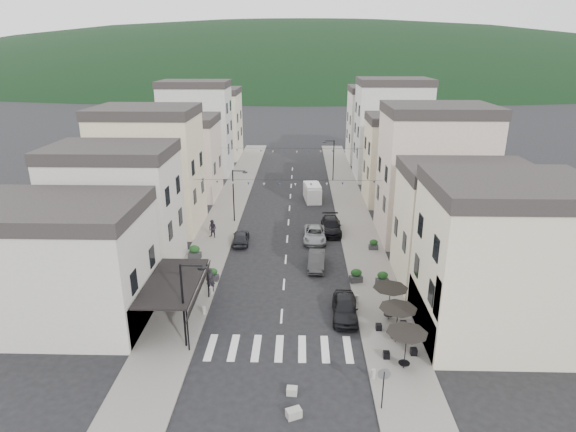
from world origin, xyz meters
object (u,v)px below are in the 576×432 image
object	(u,v)px
delivery_van	(312,192)
pedestrian_b	(213,229)
pedestrian_a	(211,280)
parked_car_b	(317,260)
parked_car_a	(345,308)
parked_car_e	(241,237)
parked_car_d	(331,226)
parked_car_c	(315,234)

from	to	relation	value
delivery_van	pedestrian_b	size ratio (longest dim) A/B	2.58
pedestrian_a	parked_car_b	bearing A→B (deg)	30.60
parked_car_a	parked_car_b	size ratio (longest dim) A/B	1.09
parked_car_a	parked_car_e	bearing A→B (deg)	126.42
parked_car_e	parked_car_d	bearing A→B (deg)	-163.42
parked_car_c	pedestrian_a	world-z (taller)	pedestrian_a
pedestrian_a	pedestrian_b	world-z (taller)	pedestrian_a
parked_car_a	parked_car_d	world-z (taller)	parked_car_a
parked_car_b	delivery_van	xyz separation A→B (m)	(0.04, 20.05, 0.42)
delivery_van	pedestrian_a	size ratio (longest dim) A/B	2.47
parked_car_d	pedestrian_b	bearing A→B (deg)	-170.66
parked_car_a	delivery_van	world-z (taller)	delivery_van
parked_car_e	pedestrian_b	xyz separation A→B (m)	(-3.05, 1.30, 0.39)
delivery_van	pedestrian_b	distance (m)	17.03
parked_car_c	pedestrian_b	size ratio (longest dim) A/B	2.59
parked_car_d	delivery_van	world-z (taller)	delivery_van
parked_car_a	parked_car_e	world-z (taller)	parked_car_a
parked_car_c	pedestrian_a	distance (m)	14.12
parked_car_a	delivery_van	xyz separation A→B (m)	(-1.76, 28.40, 0.33)
parked_car_b	parked_car_e	world-z (taller)	parked_car_b
parked_car_d	delivery_van	xyz separation A→B (m)	(-1.76, 11.38, 0.36)
parked_car_e	pedestrian_a	size ratio (longest dim) A/B	2.00
delivery_van	parked_car_a	bearing A→B (deg)	-92.53
parked_car_d	parked_car_c	bearing A→B (deg)	-128.30
parked_car_b	delivery_van	size ratio (longest dim) A/B	0.85
pedestrian_b	parked_car_a	bearing A→B (deg)	-28.19
parked_car_d	pedestrian_a	xyz separation A→B (m)	(-10.40, -13.48, 0.36)
parked_car_e	delivery_van	size ratio (longest dim) A/B	0.81
parked_car_d	delivery_van	size ratio (longest dim) A/B	1.05
parked_car_d	pedestrian_b	size ratio (longest dim) A/B	2.72
delivery_van	pedestrian_b	bearing A→B (deg)	-134.11
parked_car_a	parked_car_b	bearing A→B (deg)	104.68
parked_car_a	pedestrian_a	distance (m)	10.99
delivery_van	pedestrian_a	distance (m)	26.32
parked_car_c	parked_car_e	world-z (taller)	parked_car_c
parked_car_a	pedestrian_a	xyz separation A→B (m)	(-10.40, 3.53, 0.33)
parked_car_a	delivery_van	distance (m)	28.45
parked_car_c	pedestrian_b	world-z (taller)	pedestrian_b
pedestrian_b	delivery_van	bearing A→B (deg)	74.53
parked_car_c	parked_car_a	bearing A→B (deg)	-81.67
parked_car_e	delivery_van	distance (m)	16.49
parked_car_c	pedestrian_a	size ratio (longest dim) A/B	2.48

